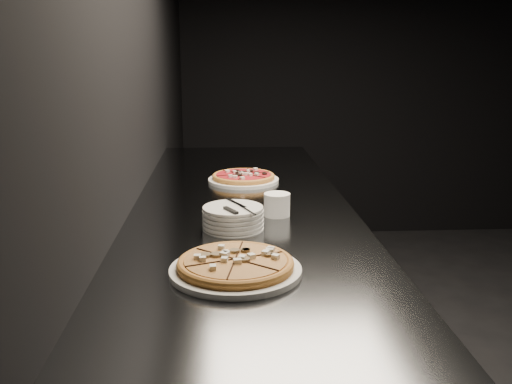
{
  "coord_description": "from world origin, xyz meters",
  "views": [
    {
      "loc": [
        -2.19,
        -1.85,
        1.44
      ],
      "look_at": [
        -2.08,
        0.07,
        0.96
      ],
      "focal_mm": 40.0,
      "sensor_mm": 36.0,
      "label": 1
    }
  ],
  "objects": [
    {
      "name": "counter",
      "position": [
        -2.13,
        0.0,
        0.46
      ],
      "size": [
        0.74,
        2.44,
        0.92
      ],
      "color": "#575A5E",
      "rests_on": "floor"
    },
    {
      "name": "wall_left",
      "position": [
        -2.5,
        0.0,
        1.4
      ],
      "size": [
        0.02,
        5.0,
        2.8
      ],
      "primitive_type": "cube",
      "color": "black",
      "rests_on": "floor"
    },
    {
      "name": "cutlery",
      "position": [
        -2.16,
        -0.24,
        0.99
      ],
      "size": [
        0.08,
        0.19,
        0.01
      ],
      "rotation": [
        0.0,
        0.0,
        0.48
      ],
      "color": "silver",
      "rests_on": "plate_stack"
    },
    {
      "name": "wall_back",
      "position": [
        0.0,
        2.5,
        1.4
      ],
      "size": [
        5.0,
        0.02,
        2.8
      ],
      "primitive_type": "cube",
      "color": "black",
      "rests_on": "floor"
    },
    {
      "name": "pizza_tomato",
      "position": [
        -2.11,
        0.39,
        0.94
      ],
      "size": [
        0.32,
        0.32,
        0.03
      ],
      "rotation": [
        0.0,
        0.0,
        0.32
      ],
      "color": "white",
      "rests_on": "counter"
    },
    {
      "name": "plate_stack",
      "position": [
        -2.17,
        -0.22,
        0.95
      ],
      "size": [
        0.18,
        0.18,
        0.07
      ],
      "color": "white",
      "rests_on": "counter"
    },
    {
      "name": "pizza_mushroom",
      "position": [
        -2.17,
        -0.57,
        0.94
      ],
      "size": [
        0.36,
        0.36,
        0.04
      ],
      "rotation": [
        0.0,
        0.0,
        0.35
      ],
      "color": "white",
      "rests_on": "counter"
    },
    {
      "name": "ramekin",
      "position": [
        -2.02,
        -0.1,
        0.96
      ],
      "size": [
        0.08,
        0.08,
        0.07
      ],
      "color": "white",
      "rests_on": "counter"
    }
  ]
}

